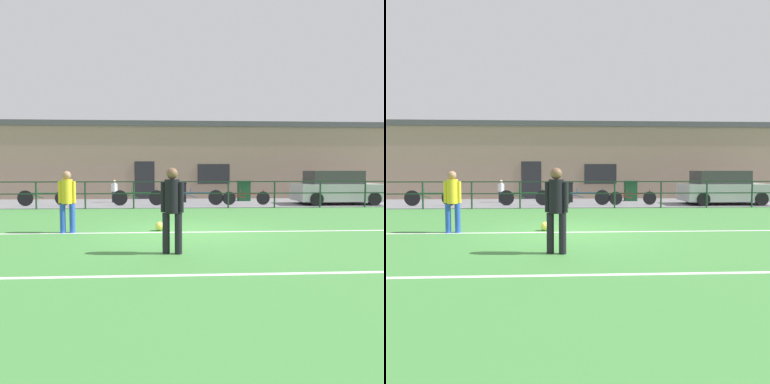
{
  "view_description": "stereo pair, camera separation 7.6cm",
  "coord_description": "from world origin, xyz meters",
  "views": [
    {
      "loc": [
        -0.43,
        -9.31,
        1.61
      ],
      "look_at": [
        0.32,
        3.66,
        0.83
      ],
      "focal_mm": 34.04,
      "sensor_mm": 36.0,
      "label": 1
    },
    {
      "loc": [
        -0.35,
        -9.32,
        1.61
      ],
      "look_at": [
        0.32,
        3.66,
        0.83
      ],
      "focal_mm": 34.04,
      "sensor_mm": 36.0,
      "label": 2
    }
  ],
  "objects": [
    {
      "name": "trash_bin_1",
      "position": [
        0.05,
        8.82,
        0.52
      ],
      "size": [
        0.57,
        0.48,
        0.99
      ],
      "color": "black",
      "rests_on": "pavement_strip"
    },
    {
      "name": "clubhouse_facade",
      "position": [
        -0.0,
        12.2,
        2.18
      ],
      "size": [
        28.0,
        2.56,
        4.35
      ],
      "color": "gray",
      "rests_on": "ground"
    },
    {
      "name": "player_goalkeeper",
      "position": [
        -0.41,
        -2.36,
        0.94
      ],
      "size": [
        0.44,
        0.29,
        1.66
      ],
      "rotation": [
        0.0,
        0.0,
        2.87
      ],
      "color": "black",
      "rests_on": "ground"
    },
    {
      "name": "ground",
      "position": [
        0.0,
        0.0,
        -0.02
      ],
      "size": [
        60.0,
        44.0,
        0.04
      ],
      "primitive_type": "cube",
      "color": "#42843D"
    },
    {
      "name": "perimeter_fence",
      "position": [
        0.0,
        6.0,
        0.75
      ],
      "size": [
        36.07,
        0.07,
        1.15
      ],
      "color": "#193823",
      "rests_on": "ground"
    },
    {
      "name": "pavement_strip",
      "position": [
        0.0,
        8.5,
        0.01
      ],
      "size": [
        48.0,
        5.0,
        0.02
      ],
      "primitive_type": "cube",
      "color": "slate",
      "rests_on": "ground"
    },
    {
      "name": "player_striker",
      "position": [
        -3.09,
        0.12,
        0.9
      ],
      "size": [
        0.43,
        0.28,
        1.59
      ],
      "rotation": [
        0.0,
        0.0,
        3.23
      ],
      "color": "blue",
      "rests_on": "ground"
    },
    {
      "name": "parked_car_red",
      "position": [
        7.32,
        7.38,
        0.76
      ],
      "size": [
        3.91,
        1.95,
        1.57
      ],
      "color": "#B7B7BC",
      "rests_on": "pavement_strip"
    },
    {
      "name": "soccer_ball_match",
      "position": [
        -0.73,
        0.34,
        0.12
      ],
      "size": [
        0.24,
        0.24,
        0.24
      ],
      "primitive_type": "sphere",
      "color": "#E5E04C",
      "rests_on": "ground"
    },
    {
      "name": "bicycle_parked_0",
      "position": [
        -1.92,
        7.2,
        0.38
      ],
      "size": [
        2.34,
        0.04,
        0.78
      ],
      "color": "black",
      "rests_on": "pavement_strip"
    },
    {
      "name": "trash_bin_0",
      "position": [
        3.36,
        9.43,
        0.55
      ],
      "size": [
        0.65,
        0.55,
        1.05
      ],
      "color": "#194C28",
      "rests_on": "pavement_strip"
    },
    {
      "name": "bicycle_parked_3",
      "position": [
        3.01,
        7.2,
        0.34
      ],
      "size": [
        2.2,
        0.04,
        0.72
      ],
      "color": "black",
      "rests_on": "pavement_strip"
    },
    {
      "name": "field_line_touchline",
      "position": [
        0.0,
        0.04,
        0.0
      ],
      "size": [
        36.0,
        0.11,
        0.0
      ],
      "primitive_type": "cube",
      "color": "white",
      "rests_on": "ground"
    },
    {
      "name": "field_line_hash",
      "position": [
        0.0,
        -3.84,
        0.0
      ],
      "size": [
        36.0,
        0.11,
        0.0
      ],
      "primitive_type": "cube",
      "color": "white",
      "rests_on": "ground"
    },
    {
      "name": "bicycle_parked_1",
      "position": [
        -6.09,
        7.2,
        0.38
      ],
      "size": [
        2.33,
        0.04,
        0.78
      ],
      "color": "black",
      "rests_on": "pavement_strip"
    },
    {
      "name": "bicycle_parked_2",
      "position": [
        0.75,
        7.2,
        0.38
      ],
      "size": [
        2.41,
        0.04,
        0.78
      ],
      "color": "black",
      "rests_on": "pavement_strip"
    },
    {
      "name": "spectator_child",
      "position": [
        -3.23,
        8.79,
        0.65
      ],
      "size": [
        0.29,
        0.2,
        1.11
      ],
      "rotation": [
        0.0,
        0.0,
        3.47
      ],
      "color": "#232D4C",
      "rests_on": "pavement_strip"
    }
  ]
}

